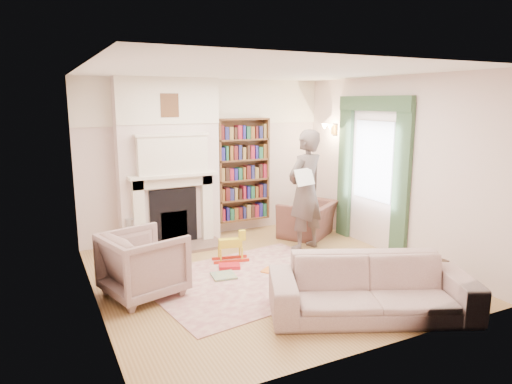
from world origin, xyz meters
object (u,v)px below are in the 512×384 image
coffee_table (415,278)px  paraffin_heater (134,234)px  sofa (371,288)px  armchair_reading (308,219)px  rocking_horse (230,246)px  man_reading (305,191)px  bookcase (243,170)px  armchair_left (143,264)px

coffee_table → paraffin_heater: (-2.84, 3.35, 0.05)m
sofa → paraffin_heater: (-1.95, 3.55, -0.06)m
armchair_reading → rocking_horse: armchair_reading is taller
armchair_reading → man_reading: man_reading is taller
bookcase → man_reading: (0.48, -1.39, -0.19)m
paraffin_heater → bookcase: bearing=6.0°
coffee_table → rocking_horse: bearing=120.6°
man_reading → sofa: bearing=59.0°
armchair_left → sofa: (2.20, -1.71, -0.08)m
bookcase → sofa: 3.87m
armchair_reading → paraffin_heater: size_ratio=1.77×
armchair_reading → sofa: sofa is taller
sofa → coffee_table: (0.88, 0.20, -0.11)m
armchair_reading → rocking_horse: bearing=-15.4°
sofa → bookcase: bearing=112.2°
coffee_table → sofa: bearing=-173.8°
coffee_table → paraffin_heater: size_ratio=1.27×
armchair_left → bookcase: bearing=-64.0°
sofa → man_reading: (0.61, 2.38, 0.65)m
man_reading → paraffin_heater: man_reading is taller
sofa → man_reading: bearing=99.8°
bookcase → man_reading: size_ratio=0.94×
bookcase → coffee_table: bearing=-78.0°
sofa → rocking_horse: size_ratio=4.18×
man_reading → bookcase: bearing=-87.5°
man_reading → coffee_table: (0.28, -2.18, -0.76)m
man_reading → coffee_table: man_reading is taller
coffee_table → armchair_reading: bearing=79.9°
bookcase → armchair_left: 3.20m
sofa → paraffin_heater: size_ratio=4.16×
paraffin_heater → rocking_horse: (1.21, -1.20, -0.03)m
rocking_horse → armchair_left: bearing=-144.1°
armchair_left → rocking_horse: size_ratio=1.66×
armchair_left → paraffin_heater: 1.87m
armchair_left → sofa: armchair_left is taller
sofa → coffee_table: sofa is taller
bookcase → coffee_table: 3.78m
bookcase → coffee_table: size_ratio=2.64×
bookcase → paraffin_heater: bearing=-174.0°
rocking_horse → coffee_table: bearing=-40.9°
armchair_left → coffee_table: armchair_left is taller
sofa → paraffin_heater: bearing=142.9°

